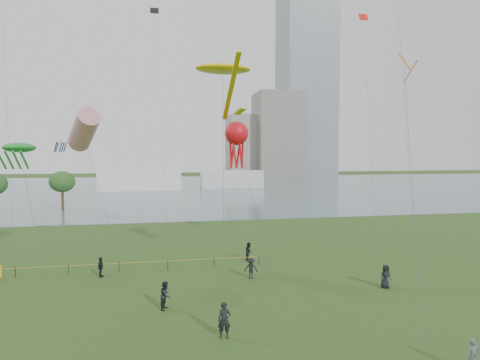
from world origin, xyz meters
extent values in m
plane|color=#1F3912|center=(0.00, 0.00, 0.00)|extent=(400.00, 400.00, 0.00)
cube|color=slate|center=(0.00, 100.00, 0.02)|extent=(400.00, 120.00, 0.08)
cube|color=slate|center=(62.00, 168.00, 60.00)|extent=(24.00, 24.00, 120.00)
cube|color=slate|center=(46.00, 162.00, 19.00)|extent=(20.00, 20.00, 38.00)
cube|color=gray|center=(32.00, 168.00, 14.00)|extent=(16.00, 18.00, 28.00)
cube|color=white|center=(-12.00, 95.00, 3.00)|extent=(22.00, 8.00, 6.00)
cube|color=silver|center=(14.00, 98.00, 2.50)|extent=(18.00, 7.00, 5.00)
cylinder|color=#352818|center=(-23.21, 56.83, 1.54)|extent=(0.44, 0.44, 3.09)
ellipsoid|color=#2D5722|center=(-23.21, 56.83, 5.01)|extent=(4.39, 4.39, 3.71)
cylinder|color=black|center=(-17.18, 15.91, 0.42)|extent=(0.07, 0.07, 0.85)
cylinder|color=black|center=(-13.18, 15.91, 0.42)|extent=(0.07, 0.07, 0.85)
cylinder|color=black|center=(-9.18, 15.91, 0.42)|extent=(0.07, 0.07, 0.85)
cylinder|color=black|center=(-5.18, 15.91, 0.42)|extent=(0.07, 0.07, 0.85)
cylinder|color=black|center=(-1.18, 15.91, 0.42)|extent=(0.07, 0.07, 0.85)
cylinder|color=black|center=(2.82, 15.91, 0.42)|extent=(0.07, 0.07, 0.85)
cylinder|color=gold|center=(-9.18, 15.91, 0.75)|extent=(24.00, 0.03, 0.03)
imported|color=#525559|center=(8.18, -3.17, 0.80)|extent=(0.59, 0.40, 1.61)
imported|color=black|center=(-5.37, 7.05, 0.89)|extent=(0.94, 1.05, 1.78)
imported|color=black|center=(1.29, 12.17, 0.82)|extent=(1.18, 0.87, 1.64)
imported|color=black|center=(-10.50, 14.83, 0.80)|extent=(0.59, 1.00, 1.60)
imported|color=black|center=(10.58, 8.16, 0.87)|extent=(0.88, 0.60, 1.75)
imported|color=black|center=(-2.29, 2.37, 0.97)|extent=(0.76, 0.55, 1.95)
imported|color=black|center=(2.26, 17.50, 0.86)|extent=(0.93, 1.02, 1.71)
cylinder|color=#3F3F42|center=(-0.51, 14.84, 8.65)|extent=(0.60, 4.03, 17.30)
ellipsoid|color=gold|center=(-0.22, 16.84, 17.30)|extent=(4.87, 3.04, 0.76)
cube|color=gold|center=(-0.22, 12.64, 14.90)|extent=(0.36, 6.98, 4.09)
cube|color=gold|center=(-0.22, 8.84, 12.80)|extent=(0.95, 0.95, 0.42)
cylinder|color=#3F3F42|center=(-10.97, 19.12, 6.05)|extent=(3.28, 2.98, 12.11)
cylinder|color=red|center=(-12.59, 20.60, 12.10)|extent=(3.89, 5.29, 3.99)
cylinder|color=#1946B1|center=(-13.99, 19.40, 10.50)|extent=(0.60, 1.13, 0.88)
cylinder|color=#1946B1|center=(-14.26, 19.78, 10.50)|extent=(0.60, 1.13, 0.88)
cylinder|color=#1946B1|center=(-14.71, 19.63, 10.50)|extent=(0.60, 1.13, 0.88)
cylinder|color=#1946B1|center=(-14.71, 19.16, 10.50)|extent=(0.60, 1.13, 0.88)
cylinder|color=#1946B1|center=(-14.26, 19.02, 10.50)|extent=(0.60, 1.13, 0.88)
cylinder|color=#3F3F42|center=(-15.78, 15.89, 5.20)|extent=(2.56, 3.06, 10.41)
ellipsoid|color=#188528|center=(-17.04, 17.41, 10.40)|extent=(2.30, 4.13, 0.80)
cylinder|color=#188528|center=(-17.84, 15.81, 9.40)|extent=(0.16, 1.79, 1.54)
cylinder|color=#188528|center=(-17.29, 15.81, 9.40)|extent=(0.16, 1.79, 1.54)
cylinder|color=#188528|center=(-16.74, 15.81, 9.40)|extent=(0.16, 1.79, 1.54)
cylinder|color=#188528|center=(-16.19, 15.81, 9.40)|extent=(0.16, 1.79, 1.54)
cylinder|color=#3F3F42|center=(1.93, 13.78, 5.80)|extent=(2.74, 1.71, 11.60)
sphere|color=red|center=(0.58, 14.62, 11.59)|extent=(1.98, 1.98, 1.98)
cylinder|color=red|center=(1.08, 14.62, 9.99)|extent=(0.18, 0.54, 2.60)
cylinder|color=red|center=(0.83, 15.05, 9.99)|extent=(0.49, 0.36, 2.61)
cylinder|color=red|center=(0.33, 15.05, 9.99)|extent=(0.49, 0.36, 2.61)
cylinder|color=red|center=(0.08, 14.62, 9.99)|extent=(0.18, 0.54, 2.60)
cylinder|color=red|center=(0.33, 14.19, 9.99)|extent=(0.49, 0.36, 2.61)
cylinder|color=red|center=(0.83, 14.19, 9.99)|extent=(0.49, 0.36, 2.61)
cylinder|color=#3F3F42|center=(9.39, 3.55, 8.49)|extent=(6.49, 12.40, 17.00)
cube|color=orange|center=(12.63, 9.74, 16.99)|extent=(1.56, 1.56, 1.27)
cylinder|color=orange|center=(12.63, 8.84, 15.99)|extent=(0.08, 1.58, 1.35)
cube|color=red|center=(14.70, 20.30, 23.80)|extent=(0.93, 0.60, 0.76)
cube|color=black|center=(-6.23, 26.38, 25.18)|extent=(1.05, 0.96, 0.76)
camera|label=1|loc=(-5.33, -18.35, 9.85)|focal=30.00mm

